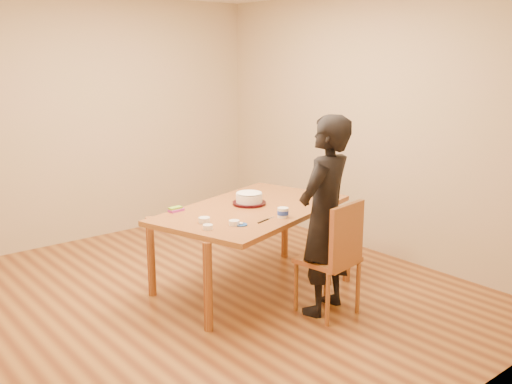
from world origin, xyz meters
TOP-DOWN VIEW (x-y plane):
  - room_shell at (0.00, 0.34)m, footprint 4.00×4.50m
  - dining_table at (0.34, -0.09)m, footprint 1.96×1.48m
  - dining_chair at (0.49, -0.86)m, footprint 0.47×0.47m
  - cake_plate at (0.39, 0.01)m, footprint 0.30×0.30m
  - cake at (0.39, 0.01)m, footprint 0.24×0.24m
  - frosting_dome at (0.39, 0.01)m, footprint 0.23×0.23m
  - frosting_tub at (0.34, -0.49)m, footprint 0.09×0.09m
  - frosting_lid at (-0.06, -0.45)m, footprint 0.10×0.10m
  - frosting_dollop at (-0.06, -0.45)m, footprint 0.04×0.04m
  - ramekin_green at (-0.11, -0.42)m, footprint 0.08×0.08m
  - ramekin_yellow at (-0.25, -0.21)m, footprint 0.09×0.09m
  - ramekin_multi at (-0.33, -0.37)m, footprint 0.08×0.08m
  - candy_box_pink at (-0.24, 0.23)m, footprint 0.14×0.08m
  - candy_box_green at (-0.24, 0.23)m, footprint 0.12×0.07m
  - spatula at (0.14, -0.48)m, footprint 0.14×0.05m
  - person at (0.49, -0.82)m, footprint 0.67×0.53m

SIDE VIEW (x-z plane):
  - dining_chair at x=0.49m, z-range 0.43..0.47m
  - dining_table at x=0.34m, z-range 0.71..0.75m
  - spatula at x=0.14m, z-range 0.75..0.76m
  - frosting_lid at x=-0.06m, z-range 0.75..0.76m
  - candy_box_pink at x=-0.24m, z-range 0.75..0.77m
  - cake_plate at x=0.39m, z-range 0.75..0.77m
  - frosting_dollop at x=-0.06m, z-range 0.76..0.78m
  - ramekin_multi at x=-0.33m, z-range 0.75..0.79m
  - ramekin_green at x=-0.11m, z-range 0.75..0.79m
  - ramekin_yellow at x=-0.25m, z-range 0.75..0.79m
  - candy_box_green at x=-0.24m, z-range 0.77..0.79m
  - frosting_tub at x=0.34m, z-range 0.75..0.83m
  - person at x=0.49m, z-range 0.00..1.61m
  - cake at x=0.39m, z-range 0.77..0.85m
  - frosting_dome at x=0.39m, z-range 0.85..0.88m
  - room_shell at x=0.00m, z-range 0.00..2.70m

